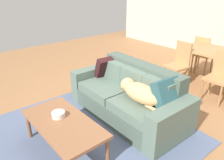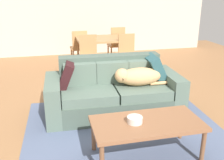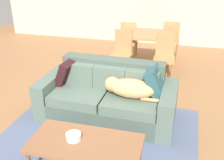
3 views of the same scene
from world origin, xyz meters
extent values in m
plane|color=#9B6B43|center=(0.00, 0.00, 0.00)|extent=(10.00, 10.00, 0.00)
cube|color=slate|center=(0.19, -0.96, 0.01)|extent=(2.74, 2.95, 0.01)
cube|color=#46564C|center=(0.19, -0.09, 0.15)|extent=(1.63, 0.96, 0.31)
cube|color=#556A5C|center=(-0.21, -0.07, 0.38)|extent=(0.80, 0.90, 0.14)
cube|color=#556A5C|center=(0.59, -0.10, 0.38)|extent=(0.80, 0.90, 0.14)
cube|color=#46564C|center=(0.20, 0.25, 0.64)|extent=(1.60, 0.29, 0.39)
cube|color=#556A5C|center=(-0.30, 0.08, 0.61)|extent=(0.49, 0.18, 0.33)
cube|color=#556A5C|center=(0.19, 0.06, 0.61)|extent=(0.49, 0.18, 0.33)
cube|color=#556A5C|center=(0.69, 0.04, 0.61)|extent=(0.49, 0.18, 0.33)
cube|color=#556A5C|center=(-0.71, -0.06, 0.30)|extent=(0.24, 0.92, 0.59)
cube|color=#556A5C|center=(1.09, -0.12, 0.30)|extent=(0.24, 0.92, 0.59)
ellipsoid|color=tan|center=(0.57, -0.16, 0.58)|extent=(0.66, 0.34, 0.27)
sphere|color=tan|center=(0.29, -0.17, 0.62)|extent=(0.22, 0.22, 0.22)
cone|color=#A37A4F|center=(0.29, -0.27, 0.61)|extent=(0.10, 0.12, 0.10)
cylinder|color=tan|center=(0.86, -0.23, 0.48)|extent=(0.30, 0.06, 0.05)
cube|color=black|center=(-0.51, 0.05, 0.62)|extent=(0.30, 0.41, 0.40)
cube|color=#2A5359|center=(0.89, 0.00, 0.64)|extent=(0.33, 0.44, 0.44)
cube|color=#8E5C3B|center=(0.28, -1.28, 0.43)|extent=(1.22, 0.61, 0.04)
cylinder|color=brown|center=(-0.28, -1.53, 0.20)|extent=(0.05, 0.05, 0.41)
cylinder|color=brown|center=(-0.28, -1.02, 0.20)|extent=(0.05, 0.05, 0.41)
cylinder|color=brown|center=(0.84, -1.02, 0.20)|extent=(0.05, 0.05, 0.41)
cylinder|color=silver|center=(0.14, -1.26, 0.48)|extent=(0.17, 0.17, 0.07)
cube|color=#AF7E4C|center=(0.45, 2.09, 0.75)|extent=(1.15, 0.88, 0.04)
cylinder|color=olive|center=(-0.07, 1.70, 0.37)|extent=(0.05, 0.05, 0.73)
cylinder|color=olive|center=(-0.07, 2.48, 0.37)|extent=(0.05, 0.05, 0.73)
cube|color=#AF7E4C|center=(0.04, 1.47, 0.44)|extent=(0.44, 0.44, 0.04)
cube|color=#AF7E4C|center=(0.06, 1.65, 0.70)|extent=(0.36, 0.07, 0.48)
cylinder|color=#9E7145|center=(-0.15, 1.32, 0.21)|extent=(0.04, 0.04, 0.42)
cylinder|color=#9E7145|center=(0.19, 1.29, 0.21)|extent=(0.04, 0.04, 0.42)
cylinder|color=#9E7145|center=(-0.11, 1.66, 0.21)|extent=(0.04, 0.04, 0.42)
cylinder|color=#9E7145|center=(0.23, 1.62, 0.21)|extent=(0.04, 0.04, 0.42)
cube|color=#AF7E4C|center=(0.90, 1.49, 0.44)|extent=(0.41, 0.41, 0.04)
cube|color=#AF7E4C|center=(0.89, 1.67, 0.69)|extent=(0.36, 0.05, 0.46)
cylinder|color=#9E7145|center=(0.73, 1.32, 0.21)|extent=(0.04, 0.04, 0.42)
cylinder|color=#9E7145|center=(1.07, 1.32, 0.21)|extent=(0.04, 0.04, 0.42)
cylinder|color=#9E7145|center=(0.72, 1.66, 0.21)|extent=(0.04, 0.04, 0.42)
cube|color=#AF7E4C|center=(-0.02, 2.70, 0.44)|extent=(0.42, 0.42, 0.04)
cube|color=#AF7E4C|center=(-0.02, 2.52, 0.67)|extent=(0.36, 0.05, 0.43)
cylinder|color=#9E7145|center=(0.14, 2.87, 0.21)|extent=(0.04, 0.04, 0.42)
cylinder|color=#9E7145|center=(-0.20, 2.86, 0.21)|extent=(0.04, 0.04, 0.42)
cylinder|color=#9E7145|center=(0.15, 2.53, 0.21)|extent=(0.04, 0.04, 0.42)
cylinder|color=#9E7145|center=(-0.19, 2.52, 0.21)|extent=(0.04, 0.04, 0.42)
camera|label=1|loc=(2.40, -2.29, 2.03)|focal=35.15mm
camera|label=2|loc=(-0.69, -3.67, 1.83)|focal=41.86mm
camera|label=3|loc=(1.14, -3.46, 2.27)|focal=42.85mm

